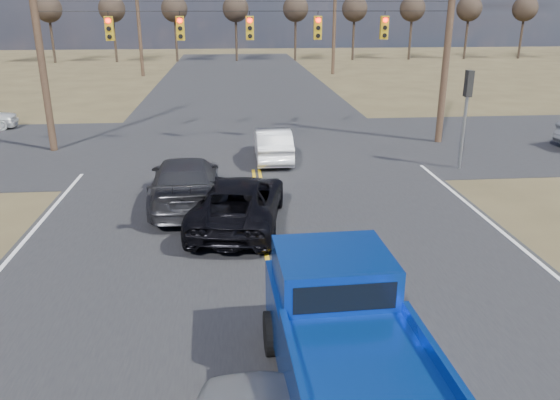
{
  "coord_description": "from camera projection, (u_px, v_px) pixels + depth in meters",
  "views": [
    {
      "loc": [
        -0.96,
        -6.96,
        6.22
      ],
      "look_at": [
        0.25,
        6.21,
        1.5
      ],
      "focal_mm": 35.0,
      "sensor_mm": 36.0,
      "label": 1
    }
  ],
  "objects": [
    {
      "name": "utility_poles",
      "position": [
        251.0,
        31.0,
        22.89
      ],
      "size": [
        19.6,
        58.32,
        10.0
      ],
      "color": "#473323",
      "rests_on": "ground"
    },
    {
      "name": "black_suv",
      "position": [
        238.0,
        202.0,
        16.15
      ],
      "size": [
        3.22,
        5.6,
        1.47
      ],
      "primitive_type": "imported",
      "rotation": [
        0.0,
        0.0,
        2.99
      ],
      "color": "black",
      "rests_on": "ground"
    },
    {
      "name": "white_car_queue",
      "position": [
        273.0,
        144.0,
        23.08
      ],
      "size": [
        1.5,
        4.18,
        1.37
      ],
      "primitive_type": "imported",
      "rotation": [
        0.0,
        0.0,
        3.13
      ],
      "color": "white",
      "rests_on": "ground"
    },
    {
      "name": "treeline",
      "position": [
        244.0,
        15.0,
        32.07
      ],
      "size": [
        87.0,
        117.8,
        7.4
      ],
      "color": "#33261C",
      "rests_on": "ground"
    },
    {
      "name": "dgrey_car_queue",
      "position": [
        185.0,
        182.0,
        17.84
      ],
      "size": [
        2.42,
        5.53,
        1.58
      ],
      "primitive_type": "imported",
      "rotation": [
        0.0,
        0.0,
        3.18
      ],
      "color": "#2F2F34",
      "rests_on": "ground"
    },
    {
      "name": "signal_gantry",
      "position": [
        262.0,
        34.0,
        23.73
      ],
      "size": [
        19.6,
        4.83,
        10.0
      ],
      "color": "#473323",
      "rests_on": "ground"
    },
    {
      "name": "road_cross",
      "position": [
        252.0,
        146.0,
        25.59
      ],
      "size": [
        120.0,
        12.0,
        0.02
      ],
      "primitive_type": "cube",
      "color": "#28282B",
      "rests_on": "ground"
    },
    {
      "name": "road_main",
      "position": [
        262.0,
        205.0,
        18.08
      ],
      "size": [
        14.0,
        120.0,
        0.02
      ],
      "primitive_type": "cube",
      "color": "#28282B",
      "rests_on": "ground"
    },
    {
      "name": "pickup_truck",
      "position": [
        350.0,
        355.0,
        8.53
      ],
      "size": [
        2.51,
        5.94,
        2.2
      ],
      "rotation": [
        0.0,
        0.0,
        0.04
      ],
      "color": "black",
      "rests_on": "ground"
    }
  ]
}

